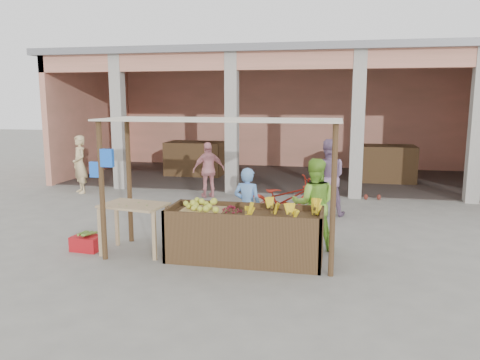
% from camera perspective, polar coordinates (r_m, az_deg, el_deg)
% --- Properties ---
extents(ground, '(60.00, 60.00, 0.00)m').
position_cam_1_polar(ground, '(8.20, -2.90, -9.44)').
color(ground, slate).
rests_on(ground, ground).
extents(market_building, '(14.40, 6.40, 4.20)m').
position_cam_1_polar(market_building, '(16.52, 5.17, 9.78)').
color(market_building, tan).
rests_on(market_building, ground).
extents(fruit_stall, '(2.60, 0.95, 0.80)m').
position_cam_1_polar(fruit_stall, '(7.97, 0.58, -6.98)').
color(fruit_stall, '#533921').
rests_on(fruit_stall, ground).
extents(stall_awning, '(4.09, 1.35, 2.39)m').
position_cam_1_polar(stall_awning, '(7.84, -3.02, 4.49)').
color(stall_awning, '#533921').
rests_on(stall_awning, ground).
extents(banana_heap, '(1.22, 0.67, 0.22)m').
position_cam_1_polar(banana_heap, '(7.72, 4.79, -3.63)').
color(banana_heap, yellow).
rests_on(banana_heap, fruit_stall).
extents(melon_tray, '(0.71, 0.61, 0.19)m').
position_cam_1_polar(melon_tray, '(7.96, -4.55, -3.37)').
color(melon_tray, tan).
rests_on(melon_tray, fruit_stall).
extents(berry_heap, '(0.44, 0.36, 0.14)m').
position_cam_1_polar(berry_heap, '(7.93, -1.13, -3.55)').
color(berry_heap, maroon).
rests_on(berry_heap, fruit_stall).
extents(side_table, '(1.20, 0.90, 0.89)m').
position_cam_1_polar(side_table, '(8.47, -12.79, -3.81)').
color(side_table, tan).
rests_on(side_table, ground).
extents(papaya_pile, '(0.65, 0.37, 0.19)m').
position_cam_1_polar(papaya_pile, '(8.42, -12.85, -2.25)').
color(papaya_pile, '#45922F').
rests_on(papaya_pile, side_table).
extents(red_crate, '(0.54, 0.40, 0.27)m').
position_cam_1_polar(red_crate, '(8.97, -18.16, -7.33)').
color(red_crate, '#B21319').
rests_on(red_crate, ground).
extents(plantain_bundle, '(0.38, 0.26, 0.08)m').
position_cam_1_polar(plantain_bundle, '(8.93, -18.22, -6.28)').
color(plantain_bundle, olive).
rests_on(plantain_bundle, red_crate).
extents(produce_sacks, '(0.77, 0.48, 0.59)m').
position_cam_1_polar(produce_sacks, '(13.18, 15.88, -1.09)').
color(produce_sacks, maroon).
rests_on(produce_sacks, ground).
extents(vendor_blue, '(0.65, 0.52, 1.56)m').
position_cam_1_polar(vendor_blue, '(8.75, 0.91, -2.89)').
color(vendor_blue, '#6BA2EB').
rests_on(vendor_blue, ground).
extents(vendor_green, '(0.89, 0.57, 1.75)m').
position_cam_1_polar(vendor_green, '(8.57, 8.97, -2.61)').
color(vendor_green, '#91D541').
rests_on(vendor_green, ground).
extents(motorcycle, '(1.35, 2.16, 1.07)m').
position_cam_1_polar(motorcycle, '(10.40, 5.32, -2.25)').
color(motorcycle, '#9E2114').
rests_on(motorcycle, ground).
extents(shopper_b, '(1.09, 0.94, 1.64)m').
position_cam_1_polar(shopper_b, '(12.98, -3.84, 1.47)').
color(shopper_b, pink).
rests_on(shopper_b, ground).
extents(shopper_e, '(0.81, 0.80, 1.75)m').
position_cam_1_polar(shopper_e, '(14.32, -18.95, 1.95)').
color(shopper_e, '#D3B47E').
rests_on(shopper_e, ground).
extents(shopper_f, '(0.99, 0.61, 1.97)m').
position_cam_1_polar(shopper_f, '(11.11, 10.63, 0.75)').
color(shopper_f, gray).
rests_on(shopper_f, ground).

